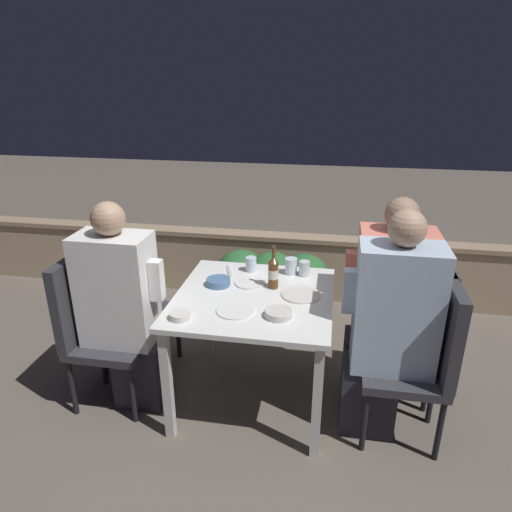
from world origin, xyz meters
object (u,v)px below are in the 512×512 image
chair_right_far (420,324)px  beer_bottle (273,272)px  chair_right_near (426,350)px  chair_left_near (93,320)px  person_white_polo (124,309)px  person_blue_shirt (389,329)px  person_coral_top (386,305)px  potted_plant (110,277)px  chair_left_far (122,298)px

chair_right_far → beer_bottle: beer_bottle is taller
chair_right_near → chair_right_far: 0.29m
chair_left_near → person_white_polo: bearing=0.0°
person_blue_shirt → beer_bottle: person_blue_shirt is taller
person_blue_shirt → person_coral_top: size_ratio=1.01×
beer_bottle → chair_right_far: bearing=1.6°
chair_left_near → beer_bottle: bearing=14.4°
person_coral_top → potted_plant: bearing=164.4°
chair_left_near → beer_bottle: beer_bottle is taller
chair_left_near → beer_bottle: size_ratio=3.55×
person_blue_shirt → beer_bottle: 0.73m
chair_left_near → chair_right_far: (1.94, 0.30, 0.00)m
chair_left_far → chair_right_far: same height
chair_right_far → potted_plant: chair_right_far is taller
person_white_polo → chair_left_near: bearing=-180.0°
potted_plant → beer_bottle: bearing=-23.3°
chair_left_near → potted_plant: (-0.34, 0.87, -0.13)m
person_coral_top → beer_bottle: person_coral_top is taller
person_white_polo → chair_right_far: person_white_polo is taller
person_white_polo → chair_right_far: 1.76m
potted_plant → chair_right_near: bearing=-20.9°
chair_right_near → beer_bottle: bearing=163.2°
chair_right_far → person_coral_top: (-0.21, -0.00, 0.11)m
person_coral_top → potted_plant: 2.17m
person_coral_top → person_blue_shirt: bearing=-92.1°
chair_left_near → person_coral_top: person_coral_top is taller
person_blue_shirt → person_coral_top: person_blue_shirt is taller
person_blue_shirt → person_coral_top: (0.01, 0.29, -0.01)m
person_white_polo → potted_plant: person_white_polo is taller
chair_left_far → potted_plant: chair_left_far is taller
person_blue_shirt → person_white_polo: bearing=-179.7°
person_white_polo → chair_right_near: bearing=0.3°
chair_left_far → beer_bottle: beer_bottle is taller
chair_right_near → beer_bottle: size_ratio=3.55×
person_coral_top → person_white_polo: bearing=-169.0°
chair_left_near → person_blue_shirt: 1.72m
person_blue_shirt → person_coral_top: 0.29m
chair_left_far → chair_right_far: bearing=-0.1°
chair_left_near → potted_plant: chair_left_near is taller
chair_right_far → potted_plant: bearing=165.8°
person_coral_top → beer_bottle: (-0.67, -0.02, 0.17)m
person_blue_shirt → beer_bottle: (-0.66, 0.26, 0.17)m
chair_left_far → beer_bottle: size_ratio=3.55×
person_white_polo → chair_right_far: (1.73, 0.30, -0.10)m
chair_left_far → person_blue_shirt: (1.68, -0.29, 0.11)m
person_white_polo → beer_bottle: size_ratio=4.82×
chair_right_far → potted_plant: 2.36m
person_coral_top → beer_bottle: size_ratio=4.89×
chair_left_near → person_white_polo: size_ratio=0.74×
person_blue_shirt → chair_right_far: bearing=52.8°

